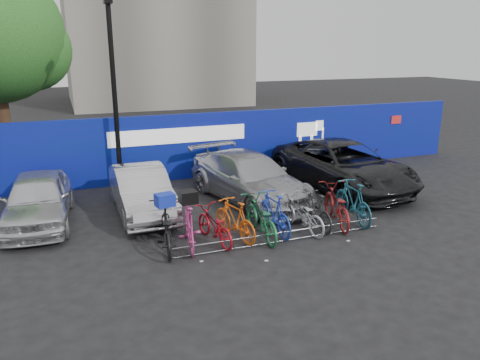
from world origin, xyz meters
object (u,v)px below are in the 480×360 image
car_3 (343,165)px  bike_4 (261,218)px  car_2 (249,178)px  bike_2 (214,226)px  bike_5 (273,213)px  bike_0 (166,228)px  bike_8 (336,205)px  car_0 (38,199)px  bike_rack (283,237)px  bike_7 (316,210)px  bike_6 (301,214)px  lamppost (114,93)px  bike_3 (235,219)px  bike_1 (189,225)px  car_1 (142,191)px  bike_9 (353,201)px

car_3 → bike_4: bearing=-151.2°
car_2 → bike_2: size_ratio=2.95×
car_2 → bike_5: 2.77m
bike_0 → bike_4: (2.41, -0.15, -0.02)m
bike_2 → bike_8: 3.51m
car_0 → bike_0: 4.13m
bike_rack → bike_7: bike_7 is taller
car_0 → bike_0: car_0 is taller
bike_6 → bike_4: bearing=-9.4°
bike_0 → bike_2: (1.19, -0.04, -0.10)m
car_0 → bike_5: size_ratio=2.25×
bike_4 → lamppost: bearing=-61.2°
bike_4 → bike_8: bearing=-175.9°
bike_rack → bike_5: bike_5 is taller
bike_2 → bike_3: bearing=173.7°
bike_1 → bike_2: (0.65, 0.05, -0.12)m
car_1 → car_2: bearing=-0.6°
bike_0 → lamppost: bearing=-76.7°
car_3 → bike_5: car_3 is taller
bike_6 → bike_8: 1.12m
car_1 → bike_2: (1.31, -2.79, -0.23)m
bike_5 → bike_rack: bearing=82.8°
bike_2 → bike_4: size_ratio=0.86×
bike_rack → car_3: 5.34m
car_1 → bike_1: car_1 is taller
car_1 → bike_5: 4.03m
bike_rack → bike_3: 1.28m
bike_9 → bike_7: bearing=6.9°
car_0 → bike_4: (5.32, -3.07, -0.18)m
car_3 → bike_5: 4.85m
bike_8 → bike_6: bearing=18.4°
car_1 → car_0: bearing=175.9°
bike_2 → car_2: bearing=-136.9°
car_0 → car_2: bearing=2.3°
bike_5 → bike_7: bike_5 is taller
bike_3 → bike_8: 2.94m
bike_0 → bike_3: bike_0 is taller
bike_0 → bike_3: bearing=-171.3°
car_3 → bike_2: (-5.57, -2.89, -0.35)m
bike_7 → bike_5: bearing=-3.6°
lamppost → bike_7: lamppost is taller
bike_8 → lamppost: bearing=-31.8°
lamppost → bike_8: 7.91m
bike_6 → car_1: bearing=-48.5°
car_2 → bike_1: 3.94m
bike_0 → bike_1: size_ratio=1.10×
bike_0 → bike_9: bearing=-171.3°
bike_4 → bike_7: (1.64, 0.08, -0.02)m
car_1 → bike_7: bearing=-34.6°
bike_2 → lamppost: bearing=-83.7°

